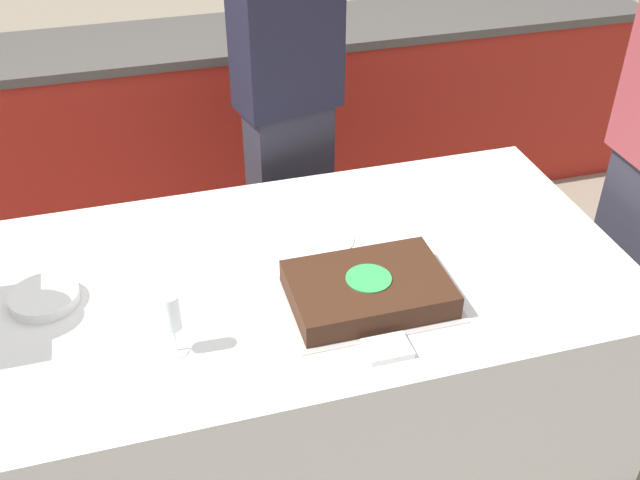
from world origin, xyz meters
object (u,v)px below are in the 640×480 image
Objects in this scene: cake at (368,289)px; wine_glass at (172,314)px; person_cutting_cake at (288,112)px; plate_stack at (44,298)px.

wine_glass is at bearing -173.54° from cake.
cake is at bearing 76.59° from person_cutting_cake.
cake is 0.93m from plate_stack.
wine_glass is (-0.56, -0.06, 0.09)m from cake.
cake reaches higher than plate_stack.
wine_glass is 0.11× the size of person_cutting_cake.
cake is 0.57m from wine_glass.
wine_glass is at bearing 47.58° from person_cutting_cake.
plate_stack is 1.03× the size of wine_glass.
cake is 2.55× the size of wine_glass.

